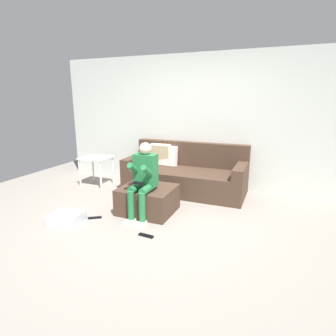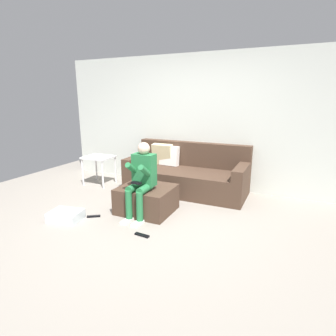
% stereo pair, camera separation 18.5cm
% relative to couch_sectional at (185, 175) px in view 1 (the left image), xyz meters
% --- Properties ---
extents(ground_plane, '(7.40, 7.40, 0.00)m').
position_rel_couch_sectional_xyz_m(ground_plane, '(0.06, -1.67, -0.30)').
color(ground_plane, gray).
extents(wall_back, '(5.69, 0.10, 2.47)m').
position_rel_couch_sectional_xyz_m(wall_back, '(0.06, 0.44, 0.93)').
color(wall_back, silver).
rests_on(wall_back, ground_plane).
extents(couch_sectional, '(2.17, 0.91, 0.87)m').
position_rel_couch_sectional_xyz_m(couch_sectional, '(0.00, 0.00, 0.00)').
color(couch_sectional, '#473326').
rests_on(couch_sectional, ground_plane).
extents(ottoman, '(0.78, 0.70, 0.39)m').
position_rel_couch_sectional_xyz_m(ottoman, '(-0.20, -1.14, -0.11)').
color(ottoman, '#473326').
rests_on(ottoman, ground_plane).
extents(person_seated, '(0.32, 0.57, 1.07)m').
position_rel_couch_sectional_xyz_m(person_seated, '(-0.18, -1.31, 0.30)').
color(person_seated, '#26723F').
rests_on(person_seated, ground_plane).
extents(storage_bin, '(0.48, 0.41, 0.13)m').
position_rel_couch_sectional_xyz_m(storage_bin, '(-1.08, -1.90, -0.24)').
color(storage_bin, silver).
rests_on(storage_bin, ground_plane).
extents(side_table, '(0.55, 0.47, 0.56)m').
position_rel_couch_sectional_xyz_m(side_table, '(-1.73, -0.32, 0.17)').
color(side_table, white).
rests_on(side_table, ground_plane).
extents(remote_near_ottoman, '(0.20, 0.06, 0.02)m').
position_rel_couch_sectional_xyz_m(remote_near_ottoman, '(0.13, -1.85, -0.29)').
color(remote_near_ottoman, black).
rests_on(remote_near_ottoman, ground_plane).
extents(remote_by_storage_bin, '(0.18, 0.14, 0.02)m').
position_rel_couch_sectional_xyz_m(remote_by_storage_bin, '(-0.79, -1.66, -0.29)').
color(remote_by_storage_bin, black).
rests_on(remote_by_storage_bin, ground_plane).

